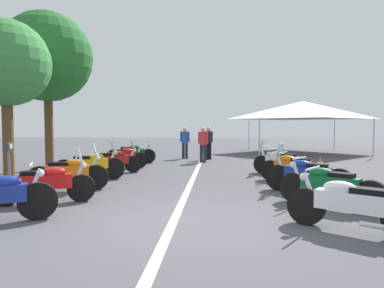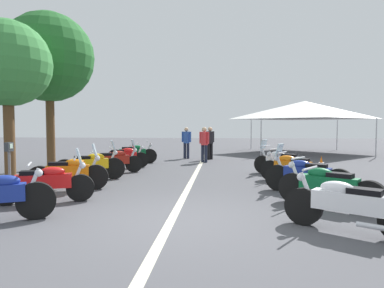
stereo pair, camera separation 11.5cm
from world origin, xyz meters
TOP-DOWN VIEW (x-y plane):
  - ground_plane at (0.00, 0.00)m, footprint 80.00×80.00m
  - lane_centre_stripe at (4.94, 0.00)m, footprint 21.56×0.16m
  - motorcycle_left_row_1 at (1.13, 2.92)m, footprint 0.97×2.02m
  - motorcycle_left_row_2 at (2.59, 3.06)m, footprint 0.83×2.01m
  - motorcycle_left_row_3 at (4.20, 3.13)m, footprint 1.06×2.00m
  - motorcycle_left_row_4 at (5.78, 2.89)m, footprint 1.03×1.94m
  - motorcycle_left_row_5 at (7.21, 2.97)m, footprint 0.91×1.93m
  - motorcycle_left_row_6 at (8.84, 3.03)m, footprint 0.92×2.11m
  - motorcycle_right_row_0 at (-0.43, -2.86)m, footprint 1.28×1.79m
  - motorcycle_right_row_1 at (1.20, -3.06)m, footprint 1.42×1.83m
  - motorcycle_right_row_2 at (2.68, -2.99)m, footprint 1.16×1.95m
  - motorcycle_right_row_3 at (4.28, -2.99)m, footprint 1.18×1.80m
  - motorcycle_right_row_4 at (5.82, -2.96)m, footprint 1.27×1.83m
  - parking_meter at (1.84, 4.21)m, footprint 0.19×0.14m
  - traffic_cone_0 at (6.48, -4.46)m, footprint 0.36×0.36m
  - bystander_1 at (11.29, 0.88)m, footprint 0.32×0.50m
  - bystander_2 at (10.92, -0.35)m, footprint 0.39×0.41m
  - bystander_3 at (9.56, -0.12)m, footprint 0.33×0.46m
  - roadside_tree_0 at (4.02, 5.63)m, footprint 2.62×2.62m
  - roadside_tree_1 at (6.80, 5.76)m, footprint 3.42×3.42m
  - event_tent at (15.48, -6.01)m, footprint 6.61×6.61m

SIDE VIEW (x-z plane):
  - ground_plane at x=0.00m, z-range 0.00..0.00m
  - lane_centre_stripe at x=4.94m, z-range 0.00..0.01m
  - traffic_cone_0 at x=6.48m, z-range -0.02..0.60m
  - motorcycle_left_row_5 at x=7.21m, z-range -0.04..0.95m
  - motorcycle_right_row_3 at x=4.28m, z-range -0.04..0.95m
  - motorcycle_right_row_0 at x=-0.43m, z-range -0.04..0.95m
  - motorcycle_left_row_1 at x=1.13m, z-range -0.14..1.05m
  - motorcycle_left_row_4 at x=5.78m, z-range -0.14..1.05m
  - motorcycle_left_row_6 at x=8.84m, z-range -0.04..0.96m
  - motorcycle_right_row_1 at x=1.20m, z-range -0.04..0.97m
  - motorcycle_right_row_4 at x=5.82m, z-range -0.14..1.07m
  - motorcycle_left_row_2 at x=2.59m, z-range -0.14..1.08m
  - motorcycle_right_row_2 at x=2.68m, z-range -0.14..1.09m
  - motorcycle_left_row_3 at x=4.20m, z-range -0.14..1.09m
  - parking_meter at x=1.84m, z-range 0.25..1.54m
  - bystander_1 at x=11.29m, z-range 0.13..1.73m
  - bystander_3 at x=9.56m, z-range 0.14..1.76m
  - bystander_2 at x=10.92m, z-range 0.14..1.76m
  - event_tent at x=15.48m, z-range 1.05..4.25m
  - roadside_tree_0 at x=4.02m, z-range 1.11..6.01m
  - roadside_tree_1 at x=6.80m, z-range 1.29..7.33m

